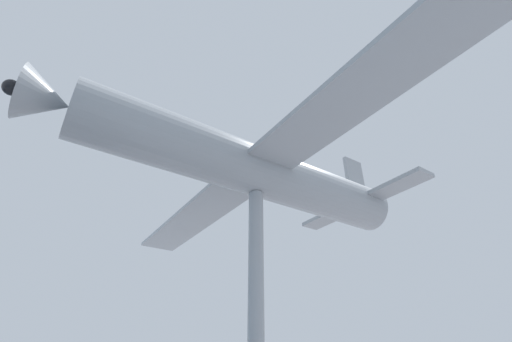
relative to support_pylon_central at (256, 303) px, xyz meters
The scene contains 2 objects.
support_pylon_central is the anchor object (origin of this frame).
suspended_airplane 4.77m from the support_pylon_central, 91.12° to the left, with size 21.55×14.62×3.45m.
Camera 1 is at (-9.37, 5.98, 1.91)m, focal length 24.00 mm.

